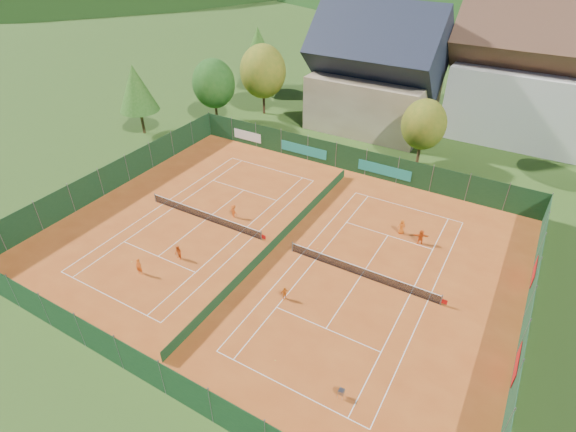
# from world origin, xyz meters

# --- Properties ---
(ground) EXTENTS (600.00, 600.00, 0.00)m
(ground) POSITION_xyz_m (0.00, 0.00, -0.02)
(ground) COLOR #2A4A17
(ground) RESTS_ON ground
(clay_pad) EXTENTS (40.00, 32.00, 0.01)m
(clay_pad) POSITION_xyz_m (0.00, 0.00, 0.01)
(clay_pad) COLOR #B04B19
(clay_pad) RESTS_ON ground
(court_markings_left) EXTENTS (11.03, 23.83, 0.00)m
(court_markings_left) POSITION_xyz_m (-8.00, 0.00, 0.01)
(court_markings_left) COLOR white
(court_markings_left) RESTS_ON ground
(court_markings_right) EXTENTS (11.03, 23.83, 0.00)m
(court_markings_right) POSITION_xyz_m (8.00, 0.00, 0.01)
(court_markings_right) COLOR white
(court_markings_right) RESTS_ON ground
(tennis_net_left) EXTENTS (13.30, 0.10, 1.02)m
(tennis_net_left) POSITION_xyz_m (-7.85, 0.00, 0.51)
(tennis_net_left) COLOR #59595B
(tennis_net_left) RESTS_ON ground
(tennis_net_right) EXTENTS (13.30, 0.10, 1.02)m
(tennis_net_right) POSITION_xyz_m (8.15, 0.00, 0.51)
(tennis_net_right) COLOR #59595B
(tennis_net_right) RESTS_ON ground
(court_divider) EXTENTS (0.03, 28.80, 1.00)m
(court_divider) POSITION_xyz_m (0.00, 0.00, 0.50)
(court_divider) COLOR #163C1E
(court_divider) RESTS_ON ground
(fence_north) EXTENTS (40.00, 0.10, 3.00)m
(fence_north) POSITION_xyz_m (-0.46, 15.99, 1.47)
(fence_north) COLOR #123318
(fence_north) RESTS_ON ground
(fence_south) EXTENTS (40.00, 0.04, 3.00)m
(fence_south) POSITION_xyz_m (0.00, -16.00, 1.50)
(fence_south) COLOR #163C1D
(fence_south) RESTS_ON ground
(fence_west) EXTENTS (0.04, 32.00, 3.00)m
(fence_west) POSITION_xyz_m (-20.00, 0.00, 1.50)
(fence_west) COLOR #123319
(fence_west) RESTS_ON ground
(fence_east) EXTENTS (0.09, 32.00, 3.00)m
(fence_east) POSITION_xyz_m (20.00, 0.05, 1.48)
(fence_east) COLOR #163C23
(fence_east) RESTS_ON ground
(chalet) EXTENTS (16.20, 12.00, 16.00)m
(chalet) POSITION_xyz_m (-3.00, 30.00, 6.62)
(chalet) COLOR tan
(chalet) RESTS_ON ground
(hotel_block_a) EXTENTS (21.60, 11.00, 17.25)m
(hotel_block_a) POSITION_xyz_m (16.00, 36.00, 7.38)
(hotel_block_a) COLOR silver
(hotel_block_a) RESTS_ON ground
(tree_west_front) EXTENTS (5.72, 5.72, 8.69)m
(tree_west_front) POSITION_xyz_m (-22.00, 20.00, 5.39)
(tree_west_front) COLOR #472B19
(tree_west_front) RESTS_ON ground
(tree_west_mid) EXTENTS (6.44, 6.44, 9.78)m
(tree_west_mid) POSITION_xyz_m (-18.00, 26.00, 6.07)
(tree_west_mid) COLOR #492D1A
(tree_west_mid) RESTS_ON ground
(tree_west_back) EXTENTS (5.60, 5.60, 10.00)m
(tree_west_back) POSITION_xyz_m (-24.00, 34.00, 6.74)
(tree_west_back) COLOR #4D341B
(tree_west_back) RESTS_ON ground
(tree_center) EXTENTS (5.01, 5.01, 7.60)m
(tree_center) POSITION_xyz_m (6.00, 22.00, 4.72)
(tree_center) COLOR #4B2F1A
(tree_center) RESTS_ON ground
(tree_west_side) EXTENTS (5.04, 5.04, 9.00)m
(tree_west_side) POSITION_xyz_m (-28.00, 12.00, 6.06)
(tree_west_side) COLOR #483119
(tree_west_side) RESTS_ON ground
(ball_hopper) EXTENTS (0.34, 0.34, 0.80)m
(ball_hopper) POSITION_xyz_m (11.18, -10.83, 0.56)
(ball_hopper) COLOR slate
(ball_hopper) RESTS_ON ground
(loose_ball_0) EXTENTS (0.07, 0.07, 0.07)m
(loose_ball_0) POSITION_xyz_m (-9.41, -8.05, 0.03)
(loose_ball_0) COLOR #CCD833
(loose_ball_0) RESTS_ON ground
(loose_ball_1) EXTENTS (0.07, 0.07, 0.07)m
(loose_ball_1) POSITION_xyz_m (6.32, -10.54, 0.03)
(loose_ball_1) COLOR #CCD833
(loose_ball_1) RESTS_ON ground
(loose_ball_2) EXTENTS (0.07, 0.07, 0.07)m
(loose_ball_2) POSITION_xyz_m (3.36, 1.44, 0.03)
(loose_ball_2) COLOR #CCD833
(loose_ball_2) RESTS_ON ground
(player_left_near) EXTENTS (0.61, 0.46, 1.50)m
(player_left_near) POSITION_xyz_m (-7.67, -8.76, 0.75)
(player_left_near) COLOR #DF5513
(player_left_near) RESTS_ON ground
(player_left_mid) EXTENTS (0.82, 0.75, 1.37)m
(player_left_mid) POSITION_xyz_m (-6.19, -5.77, 0.68)
(player_left_mid) COLOR #D74C13
(player_left_mid) RESTS_ON ground
(player_left_far) EXTENTS (0.95, 0.65, 1.35)m
(player_left_far) POSITION_xyz_m (-5.93, 1.78, 0.68)
(player_left_far) COLOR #DA5113
(player_left_far) RESTS_ON ground
(player_right_near) EXTENTS (0.62, 0.73, 1.17)m
(player_right_near) POSITION_xyz_m (3.96, -5.33, 0.59)
(player_right_near) COLOR orange
(player_right_near) RESTS_ON ground
(player_right_far_a) EXTENTS (0.85, 0.76, 1.45)m
(player_right_far_a) POSITION_xyz_m (8.89, 7.34, 0.73)
(player_right_far_a) COLOR #D45C12
(player_right_far_a) RESTS_ON ground
(player_right_far_b) EXTENTS (1.39, 0.84, 1.43)m
(player_right_far_b) POSITION_xyz_m (10.84, 6.72, 0.72)
(player_right_far_b) COLOR #EB5A14
(player_right_far_b) RESTS_ON ground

